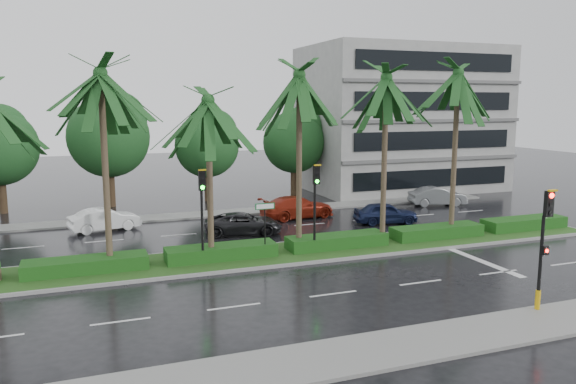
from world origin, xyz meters
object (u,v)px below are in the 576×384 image
object	(u,v)px
signal_median_left	(202,202)
car_white	(105,220)
street_sign	(265,216)
car_darkgrey	(243,223)
signal_near	(544,245)
car_red	(297,207)
car_grey	(437,196)
car_blue	(386,213)

from	to	relation	value
signal_median_left	car_white	bearing A→B (deg)	112.35
street_sign	car_darkgrey	bearing A→B (deg)	84.78
signal_median_left	car_darkgrey	distance (m)	7.07
signal_median_left	signal_near	bearing A→B (deg)	-44.09
street_sign	car_red	world-z (taller)	street_sign
signal_near	car_grey	xyz separation A→B (m)	(9.15, 19.07, -1.83)
street_sign	car_red	xyz separation A→B (m)	(5.00, 8.61, -1.41)
signal_median_left	car_white	xyz separation A→B (m)	(-3.83, 9.33, -2.34)
signal_median_left	car_darkgrey	world-z (taller)	signal_median_left
signal_median_left	car_darkgrey	bearing A→B (deg)	58.27
car_red	car_grey	bearing A→B (deg)	-94.03
street_sign	car_white	bearing A→B (deg)	126.78
signal_median_left	car_grey	xyz separation A→B (m)	(19.15, 9.38, -2.33)
car_white	car_darkgrey	bearing A→B (deg)	-129.56
car_white	car_grey	world-z (taller)	car_grey
signal_median_left	car_blue	size ratio (longest dim) A/B	1.12
car_white	signal_near	bearing A→B (deg)	-156.97
car_darkgrey	car_grey	xyz separation A→B (m)	(15.65, 3.72, 0.06)
signal_median_left	car_grey	size ratio (longest dim) A/B	1.07
car_white	car_blue	world-z (taller)	car_blue
signal_median_left	car_blue	bearing A→B (deg)	23.03
car_blue	signal_near	bearing A→B (deg)	-177.99
car_darkgrey	car_blue	bearing A→B (deg)	-79.62
car_darkgrey	car_blue	xyz separation A→B (m)	(9.00, -0.35, 0.05)
car_darkgrey	car_red	world-z (taller)	car_red
signal_median_left	car_white	world-z (taller)	signal_median_left
signal_near	street_sign	distance (m)	12.11
car_darkgrey	car_red	size ratio (longest dim) A/B	0.90
car_grey	car_red	bearing A→B (deg)	105.71
car_white	car_red	xyz separation A→B (m)	(11.83, -0.54, 0.05)
car_white	car_blue	xyz separation A→B (m)	(16.33, -4.01, 0.00)
street_sign	car_blue	world-z (taller)	street_sign
car_darkgrey	car_red	bearing A→B (deg)	-42.61
car_grey	signal_near	bearing A→B (deg)	167.01
car_blue	car_darkgrey	bearing A→B (deg)	99.27
signal_near	car_grey	size ratio (longest dim) A/B	1.07
car_grey	car_blue	bearing A→B (deg)	134.10
car_blue	signal_median_left	bearing A→B (deg)	124.50
signal_near	car_blue	world-z (taller)	signal_near
car_red	car_white	bearing A→B (deg)	80.32
signal_near	car_blue	xyz separation A→B (m)	(2.50, 15.00, -1.84)
car_darkgrey	car_grey	bearing A→B (deg)	-64.04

